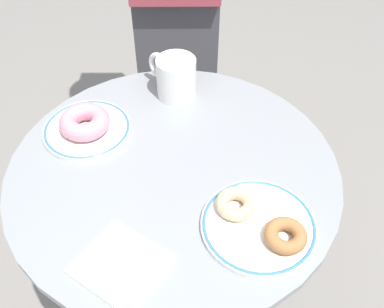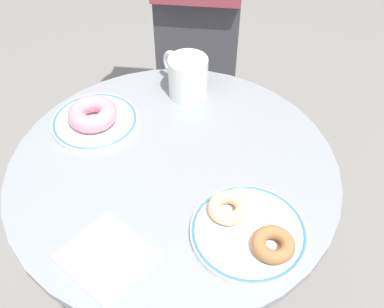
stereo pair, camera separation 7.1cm
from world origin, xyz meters
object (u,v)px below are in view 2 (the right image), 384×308
(donut_cinnamon, at_px, (273,244))
(donut_glazed, at_px, (228,208))
(donut_pink_frosted, at_px, (93,114))
(cafe_table, at_px, (176,236))
(coffee_mug, at_px, (187,76))
(plate_right, at_px, (248,232))
(paper_napkin, at_px, (106,256))
(plate_left, at_px, (95,121))

(donut_cinnamon, distance_m, donut_glazed, 0.10)
(donut_cinnamon, bearing_deg, donut_pink_frosted, -177.14)
(cafe_table, distance_m, coffee_mug, 0.37)
(donut_glazed, bearing_deg, plate_right, -2.96)
(cafe_table, xyz_separation_m, donut_glazed, (0.16, -0.01, 0.27))
(plate_right, distance_m, coffee_mug, 0.41)
(cafe_table, height_order, paper_napkin, paper_napkin)
(plate_right, xyz_separation_m, donut_cinnamon, (0.05, -0.00, 0.02))
(donut_glazed, xyz_separation_m, coffee_mug, (-0.30, 0.19, 0.02))
(donut_pink_frosted, bearing_deg, coffee_mug, 74.36)
(donut_pink_frosted, height_order, donut_glazed, donut_pink_frosted)
(plate_right, distance_m, donut_pink_frosted, 0.42)
(plate_left, bearing_deg, plate_right, 2.77)
(plate_left, xyz_separation_m, donut_glazed, (0.37, 0.02, 0.02))
(plate_left, relative_size, donut_cinnamon, 2.56)
(cafe_table, relative_size, paper_napkin, 5.91)
(plate_right, distance_m, donut_cinnamon, 0.05)
(plate_left, xyz_separation_m, plate_right, (0.42, 0.02, 0.00))
(coffee_mug, bearing_deg, cafe_table, -50.90)
(cafe_table, height_order, coffee_mug, coffee_mug)
(plate_right, height_order, donut_pink_frosted, donut_pink_frosted)
(plate_right, distance_m, paper_napkin, 0.24)
(donut_glazed, xyz_separation_m, paper_napkin, (-0.08, -0.21, -0.02))
(plate_left, bearing_deg, donut_cinnamon, 2.46)
(cafe_table, height_order, donut_pink_frosted, donut_pink_frosted)
(plate_left, distance_m, donut_glazed, 0.37)
(plate_right, xyz_separation_m, paper_napkin, (-0.13, -0.20, -0.00))
(plate_right, xyz_separation_m, coffee_mug, (-0.35, 0.20, 0.04))
(donut_cinnamon, distance_m, coffee_mug, 0.45)
(donut_cinnamon, bearing_deg, paper_napkin, -132.27)
(plate_left, bearing_deg, coffee_mug, 73.72)
(donut_pink_frosted, bearing_deg, paper_napkin, -32.57)
(donut_pink_frosted, relative_size, coffee_mug, 0.80)
(plate_left, relative_size, coffee_mug, 1.41)
(donut_cinnamon, distance_m, paper_napkin, 0.28)
(cafe_table, distance_m, donut_pink_frosted, 0.35)
(cafe_table, relative_size, donut_pink_frosted, 7.40)
(donut_pink_frosted, bearing_deg, plate_left, 117.97)
(donut_pink_frosted, distance_m, coffee_mug, 0.23)
(donut_glazed, distance_m, coffee_mug, 0.36)
(paper_napkin, xyz_separation_m, coffee_mug, (-0.22, 0.40, 0.04))
(plate_left, xyz_separation_m, donut_pink_frosted, (0.00, -0.00, 0.02))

